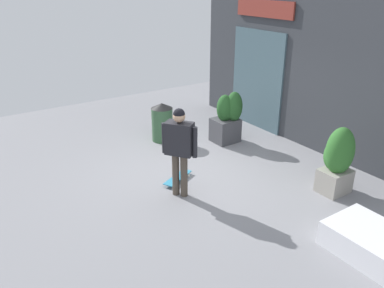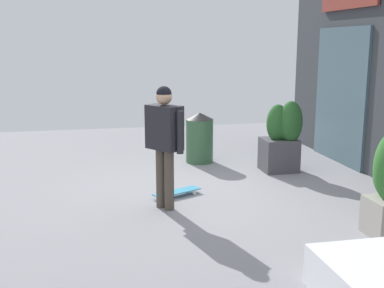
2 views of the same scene
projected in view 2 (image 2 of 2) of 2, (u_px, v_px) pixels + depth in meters
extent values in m
plane|color=gray|center=(203.00, 194.00, 7.20)|extent=(12.00, 12.00, 0.00)
cube|color=#47606B|center=(340.00, 96.00, 8.97)|extent=(1.80, 0.06, 2.50)
cylinder|color=#4C4238|center=(161.00, 178.00, 6.56)|extent=(0.13, 0.13, 0.83)
cylinder|color=#4C4238|center=(169.00, 180.00, 6.45)|extent=(0.13, 0.13, 0.83)
cube|color=#232328|center=(164.00, 127.00, 6.36)|extent=(0.54, 0.49, 0.59)
cylinder|color=#232328|center=(150.00, 127.00, 6.55)|extent=(0.09, 0.09, 0.56)
cylinder|color=#232328|center=(180.00, 132.00, 6.18)|extent=(0.09, 0.09, 0.56)
sphere|color=tan|center=(164.00, 97.00, 6.28)|extent=(0.21, 0.21, 0.21)
sphere|color=black|center=(164.00, 94.00, 6.27)|extent=(0.20, 0.20, 0.20)
cube|color=teal|center=(177.00, 192.00, 7.09)|extent=(0.51, 0.76, 0.02)
cylinder|color=silver|center=(185.00, 190.00, 7.33)|extent=(0.05, 0.06, 0.05)
cylinder|color=silver|center=(194.00, 193.00, 7.16)|extent=(0.05, 0.06, 0.05)
cylinder|color=silver|center=(159.00, 196.00, 7.04)|extent=(0.05, 0.06, 0.05)
cylinder|color=silver|center=(168.00, 199.00, 6.87)|extent=(0.05, 0.06, 0.05)
cube|color=#47474C|center=(279.00, 155.00, 8.47)|extent=(0.53, 0.59, 0.57)
ellipsoid|color=#235123|center=(291.00, 122.00, 8.25)|extent=(0.37, 0.41, 0.73)
ellipsoid|color=#235123|center=(278.00, 123.00, 8.32)|extent=(0.36, 0.39, 0.66)
ellipsoid|color=#235123|center=(280.00, 125.00, 8.37)|extent=(0.43, 0.39, 0.55)
cylinder|color=#335938|center=(199.00, 141.00, 9.06)|extent=(0.51, 0.51, 0.82)
cone|color=black|center=(200.00, 116.00, 8.96)|extent=(0.52, 0.52, 0.13)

